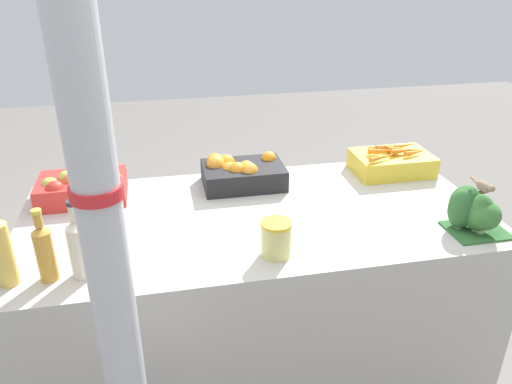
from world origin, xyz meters
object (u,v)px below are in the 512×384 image
object	(u,v)px
support_pole	(100,217)
pickle_jar	(276,239)
carrot_crate	(392,162)
sparrow_bird	(484,187)
juice_bottle_cloudy	(80,246)
orange_crate	(240,172)
juice_bottle_amber	(45,251)
juice_bottle_golden	(2,249)
broccoli_pile	(473,211)
apple_crate	(83,187)

from	to	relation	value
support_pole	pickle_jar	bearing A→B (deg)	39.94
carrot_crate	sparrow_bird	distance (m)	0.64
support_pole	juice_bottle_cloudy	distance (m)	0.57
orange_crate	juice_bottle_amber	bearing A→B (deg)	-141.08
juice_bottle_golden	pickle_jar	bearing A→B (deg)	-0.65
support_pole	orange_crate	distance (m)	1.22
carrot_crate	broccoli_pile	bearing A→B (deg)	-85.23
broccoli_pile	juice_bottle_amber	distance (m)	1.54
support_pole	pickle_jar	world-z (taller)	support_pole
broccoli_pile	carrot_crate	bearing A→B (deg)	94.77
broccoli_pile	pickle_jar	size ratio (longest dim) A/B	1.65
sparrow_bird	broccoli_pile	bearing A→B (deg)	-173.98
support_pole	juice_bottle_cloudy	bearing A→B (deg)	107.57
orange_crate	pickle_jar	xyz separation A→B (m)	(0.02, -0.61, 0.00)
orange_crate	broccoli_pile	size ratio (longest dim) A/B	1.67
support_pole	broccoli_pile	xyz separation A→B (m)	(1.29, 0.45, -0.36)
juice_bottle_golden	sparrow_bird	distance (m)	1.67
juice_bottle_cloudy	apple_crate	bearing A→B (deg)	95.65
support_pole	orange_crate	size ratio (longest dim) A/B	6.98
apple_crate	juice_bottle_cloudy	world-z (taller)	juice_bottle_cloudy
broccoli_pile	juice_bottle_cloudy	world-z (taller)	juice_bottle_cloudy
juice_bottle_golden	sparrow_bird	bearing A→B (deg)	-0.76
broccoli_pile	juice_bottle_amber	world-z (taller)	juice_bottle_amber
support_pole	apple_crate	distance (m)	1.12
carrot_crate	broccoli_pile	world-z (taller)	broccoli_pile
apple_crate	sparrow_bird	size ratio (longest dim) A/B	2.72
juice_bottle_amber	sparrow_bird	distance (m)	1.55
carrot_crate	broccoli_pile	size ratio (longest dim) A/B	1.67
juice_bottle_amber	apple_crate	bearing A→B (deg)	85.08
support_pole	pickle_jar	distance (m)	0.77
broccoli_pile	pickle_jar	bearing A→B (deg)	-178.59
sparrow_bird	carrot_crate	bearing A→B (deg)	-175.85
juice_bottle_cloudy	pickle_jar	world-z (taller)	juice_bottle_cloudy
carrot_crate	apple_crate	bearing A→B (deg)	-179.88
carrot_crate	juice_bottle_amber	distance (m)	1.61
sparrow_bird	juice_bottle_golden	bearing A→B (deg)	-91.48
support_pole	apple_crate	bearing A→B (deg)	100.87
orange_crate	juice_bottle_cloudy	xyz separation A→B (m)	(-0.64, -0.60, 0.05)
juice_bottle_cloudy	broccoli_pile	bearing A→B (deg)	0.36
juice_bottle_cloudy	juice_bottle_golden	bearing A→B (deg)	-180.00
carrot_crate	pickle_jar	distance (m)	0.95
juice_bottle_cloudy	support_pole	bearing A→B (deg)	-72.43
broccoli_pile	juice_bottle_amber	xyz separation A→B (m)	(-1.54, -0.01, 0.02)
broccoli_pile	pickle_jar	distance (m)	0.78
pickle_jar	juice_bottle_golden	bearing A→B (deg)	179.35
orange_crate	sparrow_bird	size ratio (longest dim) A/B	2.72
carrot_crate	sparrow_bird	xyz separation A→B (m)	(0.05, -0.62, 0.15)
broccoli_pile	pickle_jar	xyz separation A→B (m)	(-0.78, -0.02, -0.02)
juice_bottle_cloudy	juice_bottle_amber	bearing A→B (deg)	180.00
support_pole	pickle_jar	xyz separation A→B (m)	(0.52, 0.43, -0.38)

